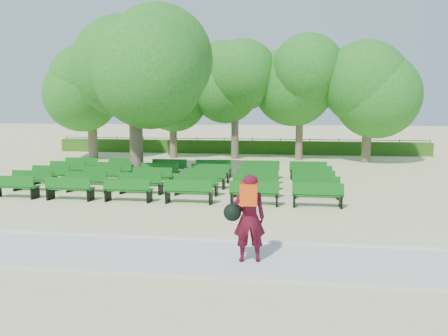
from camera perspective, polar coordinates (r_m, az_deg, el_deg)
name	(u,v)px	position (r m, az deg, el deg)	size (l,w,h in m)	color
ground	(201,192)	(17.10, -3.02, -3.12)	(120.00, 120.00, 0.00)	#CCC687
paving	(140,254)	(10.15, -10.91, -11.00)	(30.00, 2.20, 0.06)	beige
curb	(155,238)	(11.18, -9.02, -9.03)	(30.00, 0.12, 0.10)	silver
hedge	(238,147)	(30.77, 1.80, 2.75)	(26.00, 0.70, 0.90)	#2C5917
fence	(238,153)	(31.21, 1.87, 2.00)	(26.00, 0.10, 1.02)	black
tree_line	(231,160)	(26.87, 0.92, 1.01)	(21.80, 6.80, 7.04)	#26751F
bench_array	(178,185)	(18.05, -5.99, -2.27)	(1.68, 0.56, 1.05)	#0F5A12
tree_among	(134,68)	(20.05, -11.65, 12.73)	(5.06, 5.06, 7.31)	brown
person	(248,217)	(9.21, 3.13, -6.36)	(0.91, 0.58, 1.87)	#490A1A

